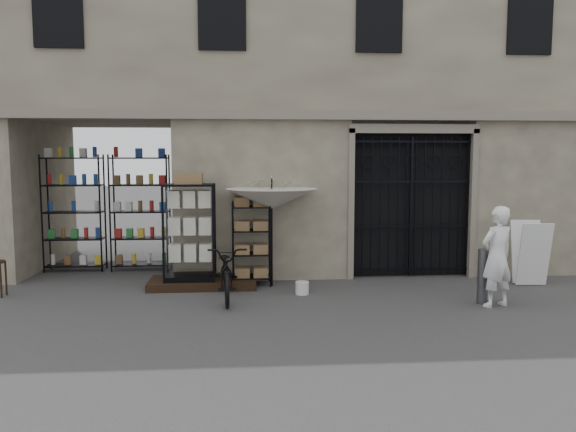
{
  "coord_description": "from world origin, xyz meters",
  "views": [
    {
      "loc": [
        -1.59,
        -8.95,
        2.44
      ],
      "look_at": [
        -0.8,
        1.4,
        1.35
      ],
      "focal_mm": 35.0,
      "sensor_mm": 36.0,
      "label": 1
    }
  ],
  "objects": [
    {
      "name": "main_building",
      "position": [
        0.0,
        4.0,
        4.5
      ],
      "size": [
        14.0,
        4.0,
        9.0
      ],
      "primitive_type": "cube",
      "color": "gray",
      "rests_on": "ground"
    },
    {
      "name": "easel_sign",
      "position": [
        3.83,
        1.23,
        0.62
      ],
      "size": [
        0.63,
        0.71,
        1.21
      ],
      "rotation": [
        0.0,
        0.0,
        -0.09
      ],
      "color": "silver",
      "rests_on": "ground"
    },
    {
      "name": "wire_rack",
      "position": [
        -1.48,
        1.67,
        0.78
      ],
      "size": [
        0.82,
        0.7,
        1.6
      ],
      "rotation": [
        0.0,
        0.0,
        -0.32
      ],
      "color": "black",
      "rests_on": "ground"
    },
    {
      "name": "ground",
      "position": [
        0.0,
        0.0,
        0.0
      ],
      "size": [
        80.0,
        80.0,
        0.0
      ],
      "primitive_type": "plane",
      "color": "black",
      "rests_on": "ground"
    },
    {
      "name": "bicycle",
      "position": [
        -1.92,
        0.61,
        0.0
      ],
      "size": [
        0.7,
        1.0,
        1.83
      ],
      "primitive_type": "imported",
      "rotation": [
        0.0,
        0.0,
        0.06
      ],
      "color": "black",
      "rests_on": "ground"
    },
    {
      "name": "shopkeeper",
      "position": [
        2.49,
        -0.22,
        0.0
      ],
      "size": [
        1.14,
        1.76,
        0.4
      ],
      "primitive_type": "imported",
      "rotation": [
        0.0,
        0.0,
        3.49
      ],
      "color": "white",
      "rests_on": "ground"
    },
    {
      "name": "shop_recess",
      "position": [
        -4.5,
        2.8,
        1.5
      ],
      "size": [
        3.0,
        1.7,
        3.0
      ],
      "primitive_type": "cube",
      "color": "black",
      "rests_on": "ground"
    },
    {
      "name": "iron_gate",
      "position": [
        1.75,
        2.28,
        1.5
      ],
      "size": [
        2.5,
        0.21,
        3.0
      ],
      "color": "black",
      "rests_on": "ground"
    },
    {
      "name": "steel_bollard",
      "position": [
        2.35,
        -0.03,
        0.46
      ],
      "size": [
        0.21,
        0.21,
        0.92
      ],
      "primitive_type": "cylinder",
      "rotation": [
        0.0,
        0.0,
        -0.26
      ],
      "color": "#4C4E51",
      "rests_on": "ground"
    },
    {
      "name": "shop_shelving",
      "position": [
        -4.55,
        3.3,
        1.25
      ],
      "size": [
        2.7,
        0.5,
        2.5
      ],
      "primitive_type": "cube",
      "color": "black",
      "rests_on": "ground"
    },
    {
      "name": "market_umbrella",
      "position": [
        -1.1,
        1.53,
        1.77
      ],
      "size": [
        1.53,
        1.56,
        2.46
      ],
      "rotation": [
        0.0,
        0.0,
        0.02
      ],
      "color": "black",
      "rests_on": "ground"
    },
    {
      "name": "white_bucket",
      "position": [
        -0.59,
        0.84,
        0.11
      ],
      "size": [
        0.27,
        0.27,
        0.23
      ],
      "primitive_type": "cylinder",
      "rotation": [
        0.0,
        0.0,
        0.18
      ],
      "color": "silver",
      "rests_on": "ground"
    },
    {
      "name": "step_platform",
      "position": [
        -2.4,
        1.55,
        0.07
      ],
      "size": [
        2.0,
        0.9,
        0.15
      ],
      "primitive_type": "cube",
      "color": "black",
      "rests_on": "ground"
    },
    {
      "name": "display_cabinet",
      "position": [
        -2.62,
        1.5,
        0.96
      ],
      "size": [
        1.04,
        0.87,
        1.95
      ],
      "rotation": [
        0.0,
        0.0,
        0.42
      ],
      "color": "black",
      "rests_on": "step_platform"
    }
  ]
}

